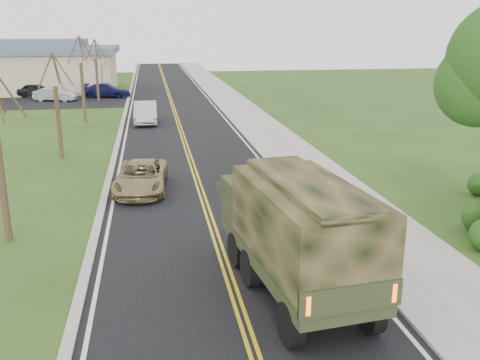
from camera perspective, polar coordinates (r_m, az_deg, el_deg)
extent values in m
cube|color=black|center=(48.59, -7.12, 7.63)|extent=(8.00, 120.00, 0.01)
cube|color=#9E998E|center=(48.93, -2.22, 7.86)|extent=(0.30, 120.00, 0.12)
cube|color=#9E998E|center=(49.19, -0.18, 7.90)|extent=(3.20, 120.00, 0.10)
cube|color=#9E998E|center=(48.59, -12.06, 7.45)|extent=(0.30, 120.00, 0.10)
sphere|color=#1B4714|center=(22.31, 24.10, 9.30)|extent=(3.24, 3.24, 3.24)
cylinder|color=#38281C|center=(19.35, -24.06, -0.18)|extent=(0.24, 0.24, 4.20)
cylinder|color=#38281C|center=(18.81, -23.60, 8.89)|extent=(1.01, 0.33, 1.90)
cylinder|color=#38281C|center=(30.86, -18.77, 5.77)|extent=(0.24, 0.24, 3.96)
cylinder|color=#38281C|center=(30.57, -18.38, 11.13)|extent=(0.96, 0.32, 1.79)
cylinder|color=#38281C|center=(31.10, -19.02, 11.01)|extent=(0.12, 1.22, 1.65)
cylinder|color=#38281C|center=(30.76, -20.02, 11.01)|extent=(0.93, 0.41, 1.79)
cylinder|color=#38281C|center=(30.15, -20.08, 10.78)|extent=(0.75, 0.99, 1.67)
cylinder|color=#38281C|center=(30.10, -18.90, 11.02)|extent=(0.55, 0.85, 1.80)
cylinder|color=#38281C|center=(42.60, -16.39, 8.93)|extent=(0.24, 0.24, 4.44)
cylinder|color=#38281C|center=(42.44, -16.03, 13.28)|extent=(1.07, 0.35, 2.00)
cylinder|color=#38281C|center=(43.00, -16.58, 13.16)|extent=(0.13, 1.36, 1.84)
cylinder|color=#38281C|center=(42.60, -17.37, 13.19)|extent=(1.03, 0.46, 2.00)
cylinder|color=#38281C|center=(41.91, -17.38, 13.04)|extent=(0.83, 1.10, 1.87)
cylinder|color=#38281C|center=(41.89, -16.41, 13.23)|extent=(0.61, 0.95, 2.01)
cylinder|color=#38281C|center=(54.49, -14.99, 10.28)|extent=(0.24, 0.24, 4.08)
cylinder|color=#38281C|center=(54.38, -14.71, 13.40)|extent=(0.99, 0.33, 1.84)
cylinder|color=#38281C|center=(54.90, -15.12, 13.31)|extent=(0.13, 1.25, 1.69)
cylinder|color=#38281C|center=(54.52, -15.68, 13.34)|extent=(0.95, 0.42, 1.85)
cylinder|color=#38281C|center=(53.88, -15.67, 13.23)|extent=(0.77, 1.02, 1.72)
cylinder|color=#38281C|center=(53.88, -14.98, 13.36)|extent=(0.57, 0.88, 1.85)
cube|color=tan|center=(65.73, -22.20, 10.61)|extent=(20.00, 12.00, 4.20)
cube|color=#475466|center=(65.59, -22.42, 12.69)|extent=(21.00, 13.00, 0.70)
cube|color=#475466|center=(65.57, -22.49, 13.30)|extent=(14.00, 8.00, 0.90)
cube|color=black|center=(55.07, -17.97, 7.97)|extent=(18.00, 10.00, 0.02)
cylinder|color=black|center=(12.64, 5.43, -15.09)|extent=(0.46, 1.09, 1.06)
cylinder|color=black|center=(13.43, 13.71, -13.49)|extent=(0.46, 1.09, 1.06)
cylinder|color=black|center=(15.19, 1.13, -9.36)|extent=(0.46, 1.09, 1.06)
cylinder|color=black|center=(15.86, 8.19, -8.39)|extent=(0.46, 1.09, 1.06)
cylinder|color=black|center=(16.36, -0.28, -7.41)|extent=(0.46, 1.09, 1.06)
cylinder|color=black|center=(16.98, 6.32, -6.61)|extent=(0.46, 1.09, 1.06)
cube|color=#2E351D|center=(14.81, 5.58, -8.09)|extent=(3.07, 6.95, 0.34)
cube|color=#2E351D|center=(16.65, 2.55, -2.22)|extent=(2.50, 2.08, 1.35)
cube|color=black|center=(17.38, 1.65, -0.76)|extent=(2.11, 0.32, 0.67)
cube|color=#2E351D|center=(14.02, 6.85, -8.49)|extent=(2.98, 5.34, 0.14)
cube|color=black|center=(13.63, 6.99, -4.63)|extent=(2.98, 5.34, 1.92)
cube|color=black|center=(13.31, 7.14, -0.56)|extent=(2.12, 5.24, 0.24)
cube|color=#2E351D|center=(11.87, 11.78, -12.25)|extent=(2.40, 0.39, 0.63)
cube|color=#FF590C|center=(11.42, 7.30, -13.21)|extent=(0.10, 0.05, 0.43)
cube|color=#FF590C|center=(12.29, 16.16, -11.52)|extent=(0.10, 0.05, 0.43)
imported|color=#8C7C4F|center=(24.00, -10.51, 0.34)|extent=(2.54, 4.84, 1.30)
imported|color=#BBBBC0|center=(41.14, -10.05, 7.09)|extent=(1.67, 4.79, 1.58)
imported|color=black|center=(59.37, -20.84, 8.92)|extent=(4.46, 3.19, 1.41)
imported|color=#B9BABE|center=(55.71, -19.09, 8.64)|extent=(4.31, 2.39, 1.35)
imported|color=#0F123A|center=(57.14, -14.03, 9.24)|extent=(5.16, 3.00, 1.40)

